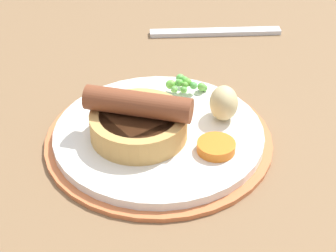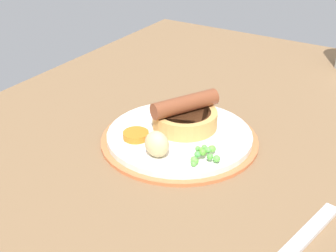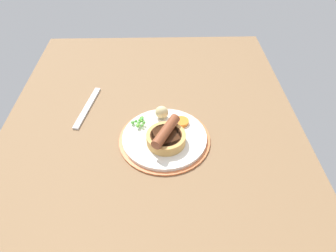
# 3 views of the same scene
# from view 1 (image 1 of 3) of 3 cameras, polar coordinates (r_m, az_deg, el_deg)

# --- Properties ---
(dining_table) EXTENTS (1.10, 0.80, 0.03)m
(dining_table) POSITION_cam_1_polar(r_m,az_deg,el_deg) (0.61, -1.17, -0.79)
(dining_table) COLOR brown
(dining_table) RESTS_ON ground
(dinner_plate) EXTENTS (0.23, 0.23, 0.01)m
(dinner_plate) POSITION_cam_1_polar(r_m,az_deg,el_deg) (0.57, -0.95, -1.12)
(dinner_plate) COLOR #CC6B3D
(dinner_plate) RESTS_ON dining_table
(sausage_pudding) EXTENTS (0.10, 0.10, 0.05)m
(sausage_pudding) POSITION_cam_1_polar(r_m,az_deg,el_deg) (0.55, -3.01, 0.58)
(sausage_pudding) COLOR tan
(sausage_pudding) RESTS_ON dinner_plate
(pea_pile) EXTENTS (0.05, 0.04, 0.02)m
(pea_pile) POSITION_cam_1_polar(r_m,az_deg,el_deg) (0.62, 1.64, 4.28)
(pea_pile) COLOR #52A340
(pea_pile) RESTS_ON dinner_plate
(potato_chunk_0) EXTENTS (0.04, 0.04, 0.04)m
(potato_chunk_0) POSITION_cam_1_polar(r_m,az_deg,el_deg) (0.58, 5.68, 2.34)
(potato_chunk_0) COLOR #CCB77F
(potato_chunk_0) RESTS_ON dinner_plate
(carrot_slice_1) EXTENTS (0.05, 0.05, 0.01)m
(carrot_slice_1) POSITION_cam_1_polar(r_m,az_deg,el_deg) (0.54, 4.92, -2.13)
(carrot_slice_1) COLOR orange
(carrot_slice_1) RESTS_ON dinner_plate
(fork) EXTENTS (0.18, 0.05, 0.01)m
(fork) POSITION_cam_1_polar(r_m,az_deg,el_deg) (0.79, 4.83, 9.49)
(fork) COLOR silver
(fork) RESTS_ON dining_table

